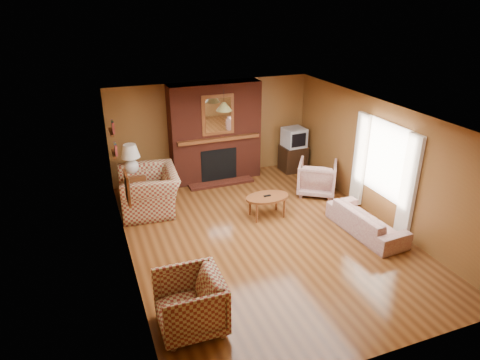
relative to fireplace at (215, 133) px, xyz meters
name	(u,v)px	position (x,y,z in m)	size (l,w,h in m)	color
floor	(264,236)	(0.00, -2.98, -1.18)	(6.50, 6.50, 0.00)	#4A260F
ceiling	(267,114)	(0.00, -2.98, 1.22)	(6.50, 6.50, 0.00)	white
wall_back	(212,130)	(0.00, 0.27, 0.02)	(6.50, 6.50, 0.00)	brown
wall_front	(379,283)	(0.00, -6.23, 0.02)	(6.50, 6.50, 0.00)	brown
wall_left	(125,201)	(-2.50, -2.98, 0.02)	(6.50, 6.50, 0.00)	brown
wall_right	(380,161)	(2.50, -2.98, 0.02)	(6.50, 6.50, 0.00)	brown
fireplace	(215,133)	(0.00, 0.00, 0.00)	(2.20, 0.82, 2.40)	#531D12
window_right	(383,168)	(2.45, -3.18, -0.06)	(0.10, 1.85, 2.00)	beige
bookshelf	(113,139)	(-2.44, -1.08, 0.48)	(0.09, 0.55, 0.71)	brown
botanical_print	(127,188)	(-2.47, -3.28, 0.37)	(0.05, 0.40, 0.50)	brown
pendant_light	(224,107)	(0.00, -0.68, 0.82)	(0.36, 0.36, 0.48)	black
plaid_loveseat	(149,191)	(-1.85, -1.10, -0.74)	(1.36, 1.19, 0.89)	maroon
plaid_armchair	(190,303)	(-1.95, -4.86, -0.77)	(0.88, 0.91, 0.83)	maroon
floral_sofa	(367,221)	(1.90, -3.57, -0.93)	(1.72, 0.67, 0.50)	#C1B495
floral_armchair	(317,178)	(1.91, -1.65, -0.79)	(0.83, 0.86, 0.78)	#C1B495
coffee_table	(267,199)	(0.37, -2.27, -0.78)	(0.92, 0.57, 0.48)	brown
side_table	(134,187)	(-2.10, -0.53, -0.86)	(0.48, 0.48, 0.65)	brown
table_lamp	(131,158)	(-2.10, -0.53, -0.16)	(0.41, 0.41, 0.68)	silver
tv_stand	(293,158)	(2.05, -0.18, -0.85)	(0.61, 0.55, 0.66)	black
crt_tv	(294,137)	(2.05, -0.19, -0.28)	(0.56, 0.55, 0.48)	#B2B5BB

